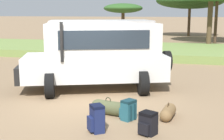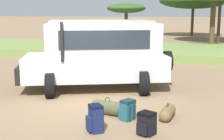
{
  "view_description": "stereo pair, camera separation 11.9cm",
  "coord_description": "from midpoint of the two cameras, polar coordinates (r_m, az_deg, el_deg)",
  "views": [
    {
      "loc": [
        3.12,
        -8.61,
        2.73
      ],
      "look_at": [
        0.89,
        0.32,
        1.0
      ],
      "focal_mm": 50.0,
      "sensor_mm": 36.0,
      "label": 1
    },
    {
      "loc": [
        3.23,
        -8.58,
        2.73
      ],
      "look_at": [
        0.89,
        0.32,
        1.0
      ],
      "focal_mm": 50.0,
      "sensor_mm": 36.0,
      "label": 2
    }
  ],
  "objects": [
    {
      "name": "duffel_bag_soft_canvas",
      "position": [
        8.45,
        -0.4,
        -6.87
      ],
      "size": [
        1.0,
        0.52,
        0.47
      ],
      "color": "#4C5133",
      "rests_on": "ground_plane"
    },
    {
      "name": "backpack_cluster_center",
      "position": [
        7.14,
        6.81,
        -9.73
      ],
      "size": [
        0.44,
        0.46,
        0.52
      ],
      "color": "black",
      "rests_on": "ground_plane"
    },
    {
      "name": "grass_bank",
      "position": [
        20.63,
        5.81,
        3.6
      ],
      "size": [
        120.0,
        7.0,
        0.44
      ],
      "color": "olive",
      "rests_on": "ground_plane"
    },
    {
      "name": "acacia_tree_left_mid",
      "position": [
        39.14,
        2.7,
        11.18
      ],
      "size": [
        4.84,
        4.39,
        3.74
      ],
      "color": "brown",
      "rests_on": "ground_plane"
    },
    {
      "name": "duffel_bag_low_black_case",
      "position": [
        8.28,
        10.52,
        -7.63
      ],
      "size": [
        0.39,
        0.92,
        0.41
      ],
      "color": "brown",
      "rests_on": "ground_plane"
    },
    {
      "name": "safari_vehicle",
      "position": [
        10.94,
        -2.12,
        3.1
      ],
      "size": [
        5.42,
        3.73,
        2.44
      ],
      "color": "silver",
      "rests_on": "ground_plane"
    },
    {
      "name": "backpack_beside_front_wheel",
      "position": [
        8.02,
        3.26,
        -7.35
      ],
      "size": [
        0.44,
        0.44,
        0.53
      ],
      "color": "#235B6B",
      "rests_on": "ground_plane"
    },
    {
      "name": "ground_plane",
      "position": [
        9.56,
        -5.31,
        -5.99
      ],
      "size": [
        320.0,
        320.0,
        0.0
      ],
      "primitive_type": "plane",
      "color": "#8C7051"
    },
    {
      "name": "backpack_near_rear_wheel",
      "position": [
        7.23,
        -2.6,
        -8.91
      ],
      "size": [
        0.45,
        0.45,
        0.64
      ],
      "color": "navy",
      "rests_on": "ground_plane"
    },
    {
      "name": "acacia_tree_centre_back",
      "position": [
        36.33,
        14.74,
        12.18
      ],
      "size": [
        7.48,
        6.91,
        4.84
      ],
      "color": "brown",
      "rests_on": "ground_plane"
    }
  ]
}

